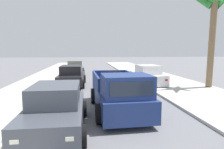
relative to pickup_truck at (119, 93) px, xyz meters
The scene contains 10 objects.
sidewalk_left 6.55m from the pickup_truck, 135.86° to the left, with size 4.80×60.00×0.12m, color beige.
sidewalk_right 6.98m from the pickup_truck, 40.80° to the left, with size 4.80×60.00×0.12m, color beige.
curb_left 5.89m from the pickup_truck, 129.01° to the left, with size 0.16×60.00×0.10m, color silver.
curb_right 6.26m from the pickup_truck, 46.83° to the left, with size 0.16×60.00×0.10m, color silver.
pickup_truck is the anchor object (origin of this frame).
car_right_near 7.41m from the pickup_truck, 63.11° to the left, with size 2.12×4.30×1.54m.
car_left_mid 2.97m from the pickup_truck, 143.98° to the right, with size 2.03×4.26×1.54m.
car_right_mid 14.40m from the pickup_truck, 100.59° to the left, with size 2.12×4.30×1.54m.
car_left_far 7.37m from the pickup_truck, 109.92° to the left, with size 2.11×4.30×1.54m.
palm_tree_right_mid 9.73m from the pickup_truck, 32.07° to the left, with size 3.85×3.38×7.02m.
Camera 1 is at (-1.66, -0.96, 2.66)m, focal length 32.07 mm.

